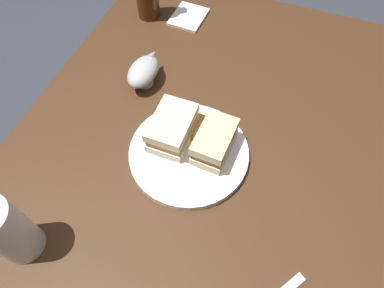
# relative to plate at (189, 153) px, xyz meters

# --- Properties ---
(ground_plane) EXTENTS (6.00, 6.00, 0.00)m
(ground_plane) POSITION_rel_plate_xyz_m (-0.02, 0.01, -0.74)
(ground_plane) COLOR #333842
(dining_table) EXTENTS (1.16, 0.82, 0.74)m
(dining_table) POSITION_rel_plate_xyz_m (-0.02, 0.01, -0.38)
(dining_table) COLOR #422816
(dining_table) RESTS_ON ground
(plate) EXTENTS (0.26, 0.26, 0.02)m
(plate) POSITION_rel_plate_xyz_m (0.00, 0.00, 0.00)
(plate) COLOR white
(plate) RESTS_ON dining_table
(sandwich_half_left) EXTENTS (0.11, 0.07, 0.06)m
(sandwich_half_left) POSITION_rel_plate_xyz_m (-0.02, 0.05, 0.04)
(sandwich_half_left) COLOR beige
(sandwich_half_left) RESTS_ON plate
(sandwich_half_right) EXTENTS (0.12, 0.08, 0.06)m
(sandwich_half_right) POSITION_rel_plate_xyz_m (-0.02, -0.05, 0.04)
(sandwich_half_right) COLOR beige
(sandwich_half_right) RESTS_ON plate
(potato_wedge_front) EXTENTS (0.05, 0.03, 0.02)m
(potato_wedge_front) POSITION_rel_plate_xyz_m (-0.03, -0.02, 0.02)
(potato_wedge_front) COLOR #B77F33
(potato_wedge_front) RESTS_ON plate
(potato_wedge_middle) EXTENTS (0.05, 0.04, 0.02)m
(potato_wedge_middle) POSITION_rel_plate_xyz_m (-0.07, -0.01, 0.02)
(potato_wedge_middle) COLOR gold
(potato_wedge_middle) RESTS_ON plate
(potato_wedge_back) EXTENTS (0.05, 0.05, 0.02)m
(potato_wedge_back) POSITION_rel_plate_xyz_m (-0.06, -0.06, 0.02)
(potato_wedge_back) COLOR #AD702D
(potato_wedge_back) RESTS_ON plate
(potato_wedge_left_edge) EXTENTS (0.03, 0.06, 0.02)m
(potato_wedge_left_edge) POSITION_rel_plate_xyz_m (-0.03, -0.03, 0.02)
(potato_wedge_left_edge) COLOR #B77F33
(potato_wedge_left_edge) RESTS_ON plate
(potato_wedge_right_edge) EXTENTS (0.05, 0.05, 0.02)m
(potato_wedge_right_edge) POSITION_rel_plate_xyz_m (-0.03, 0.04, 0.02)
(potato_wedge_right_edge) COLOR #B77F33
(potato_wedge_right_edge) RESTS_ON plate
(pint_glass) EXTENTS (0.07, 0.07, 0.15)m
(pint_glass) POSITION_rel_plate_xyz_m (0.29, -0.22, 0.06)
(pint_glass) COLOR white
(pint_glass) RESTS_ON dining_table
(gravy_boat) EXTENTS (0.12, 0.07, 0.06)m
(gravy_boat) POSITION_rel_plate_xyz_m (-0.16, -0.18, 0.03)
(gravy_boat) COLOR #B7B7BC
(gravy_boat) RESTS_ON dining_table
(napkin) EXTENTS (0.11, 0.09, 0.01)m
(napkin) POSITION_rel_plate_xyz_m (-0.43, -0.17, -0.00)
(napkin) COLOR white
(napkin) RESTS_ON dining_table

